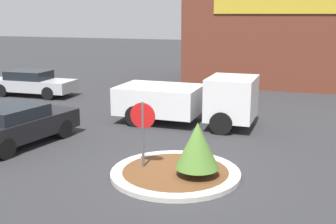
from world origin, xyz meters
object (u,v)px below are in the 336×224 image
Objects in this scene: stop_sign at (143,124)px; utility_truck at (189,99)px; parked_sedan_black at (18,124)px; parked_sedan_silver at (32,83)px.

utility_truck is at bearing 92.11° from stop_sign.
utility_truck is at bearing -36.31° from parked_sedan_black.
stop_sign is 5.55m from utility_truck.
stop_sign is 0.45× the size of parked_sedan_black.
utility_truck is (-0.20, 5.53, -0.38)m from stop_sign.
parked_sedan_silver is (-10.04, 8.68, -0.69)m from stop_sign.
parked_sedan_black is (-4.82, -4.55, -0.31)m from utility_truck.
stop_sign is 0.36× the size of utility_truck.
stop_sign reaches higher than utility_truck.
parked_sedan_black is 9.19m from parked_sedan_silver.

